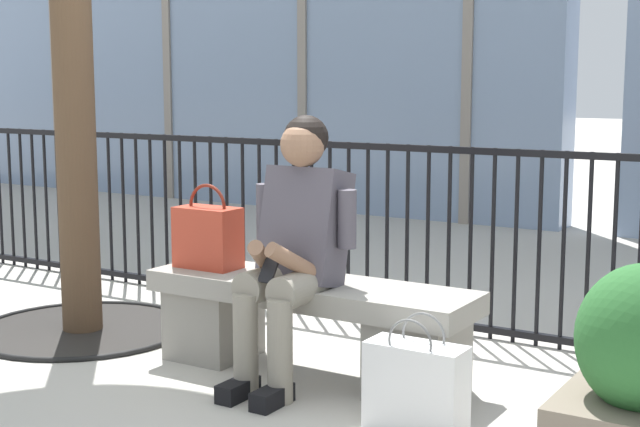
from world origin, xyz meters
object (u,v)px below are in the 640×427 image
at_px(seated_person_with_phone, 294,242).
at_px(shopping_bag, 416,386).
at_px(handbag_on_bench, 208,236).
at_px(stone_bench, 309,318).

relative_size(seated_person_with_phone, shopping_bag, 2.61).
xyz_separation_m(seated_person_with_phone, shopping_bag, (0.72, -0.24, -0.47)).
distance_m(seated_person_with_phone, handbag_on_bench, 0.60).
xyz_separation_m(stone_bench, seated_person_with_phone, (0.01, -0.13, 0.38)).
bearing_deg(seated_person_with_phone, handbag_on_bench, 168.57).
xyz_separation_m(handbag_on_bench, shopping_bag, (1.31, -0.36, -0.43)).
bearing_deg(shopping_bag, seated_person_with_phone, 161.86).
relative_size(stone_bench, handbag_on_bench, 3.85).
height_order(stone_bench, shopping_bag, shopping_bag).
distance_m(handbag_on_bench, shopping_bag, 1.42).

